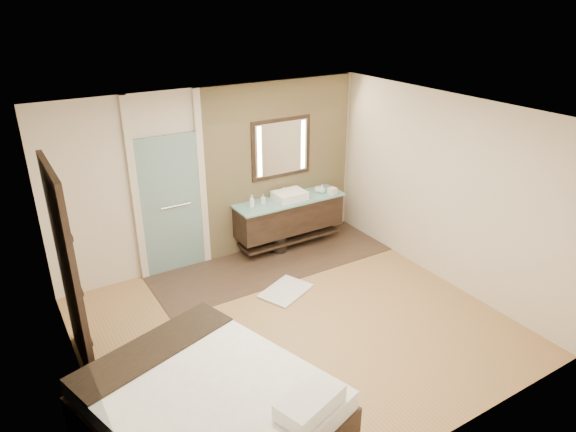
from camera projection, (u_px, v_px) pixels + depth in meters
floor at (294, 326)px, 6.56m from camera, size 5.00×5.00×0.00m
tile_strip at (273, 262)px, 8.09m from camera, size 3.80×1.30×0.01m
stone_wall at (280, 165)px, 8.26m from camera, size 2.60×0.08×2.70m
vanity at (289, 215)px, 8.35m from camera, size 1.85×0.55×0.88m
mirror_unit at (281, 148)px, 8.10m from camera, size 1.06×0.04×0.96m
frosted_door at (171, 200)px, 7.46m from camera, size 1.10×0.12×2.70m
shoji_partition at (69, 273)px, 5.38m from camera, size 0.06×1.20×2.40m
bed at (211, 414)px, 4.73m from camera, size 2.31×2.59×0.84m
bath_mat at (286, 291)px, 7.29m from camera, size 0.86×0.75×0.02m
waste_bin at (279, 244)px, 8.36m from camera, size 0.28×0.28×0.28m
tissue_box at (332, 191)px, 8.43m from camera, size 0.14×0.14×0.10m
soap_bottle_a at (252, 201)px, 7.87m from camera, size 0.08×0.08×0.20m
soap_bottle_b at (263, 199)px, 8.01m from camera, size 0.09×0.09×0.15m
soap_bottle_c at (322, 189)px, 8.45m from camera, size 0.13×0.13×0.14m
cup at (318, 190)px, 8.49m from camera, size 0.15×0.15×0.09m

